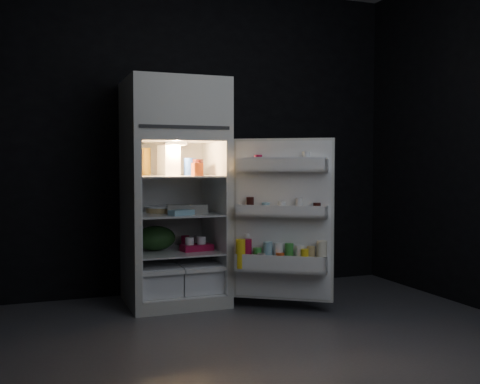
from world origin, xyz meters
name	(u,v)px	position (x,y,z in m)	size (l,w,h in m)	color
floor	(250,350)	(0.00, 0.00, 0.00)	(4.00, 3.40, 0.00)	#4A4A4F
wall_back	(178,137)	(0.00, 1.70, 1.35)	(4.00, 0.00, 2.70)	black
wall_front	(458,88)	(0.00, -1.70, 1.35)	(4.00, 0.00, 2.70)	black
refrigerator	(173,184)	(-0.14, 1.32, 0.96)	(0.76, 0.71, 1.78)	silver
fridge_door	(282,223)	(0.55, 0.73, 0.68)	(0.70, 0.56, 1.22)	silver
milk_jug	(169,160)	(-0.18, 1.31, 1.15)	(0.14, 0.14, 0.24)	white
mayo_jar	(190,167)	(-0.01, 1.30, 1.10)	(0.10, 0.10, 0.14)	#2145B6
jam_jar	(198,167)	(0.05, 1.26, 1.09)	(0.09, 0.09, 0.13)	black
amber_bottle	(146,162)	(-0.34, 1.42, 1.14)	(0.08, 0.08, 0.22)	gold
small_carton	(197,169)	(-0.01, 1.09, 1.08)	(0.08, 0.06, 0.10)	#C74B17
egg_carton	(187,209)	(-0.05, 1.22, 0.76)	(0.32, 0.12, 0.07)	gray
pie	(164,210)	(-0.20, 1.39, 0.75)	(0.29, 0.29, 0.04)	tan
flat_package	(181,212)	(-0.13, 1.10, 0.75)	(0.19, 0.09, 0.04)	#7DAEC1
wrapped_pkg	(194,208)	(0.05, 1.39, 0.75)	(0.13, 0.11, 0.05)	beige
produce_bag	(155,238)	(-0.28, 1.34, 0.52)	(0.32, 0.27, 0.20)	#193815
yogurt_tray	(197,247)	(0.02, 1.21, 0.45)	(0.25, 0.13, 0.05)	maroon
small_can_red	(185,241)	(0.00, 1.47, 0.47)	(0.07, 0.07, 0.09)	maroon
small_can_silver	(198,241)	(0.10, 1.44, 0.47)	(0.07, 0.07, 0.09)	silver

